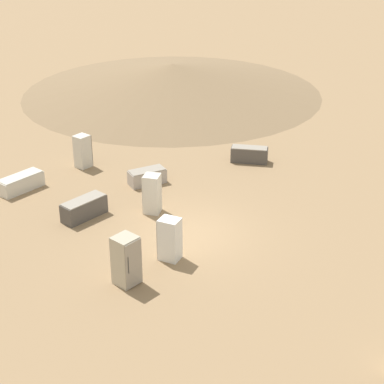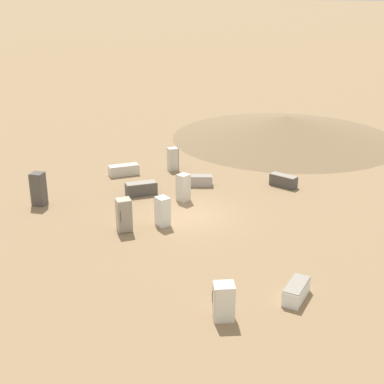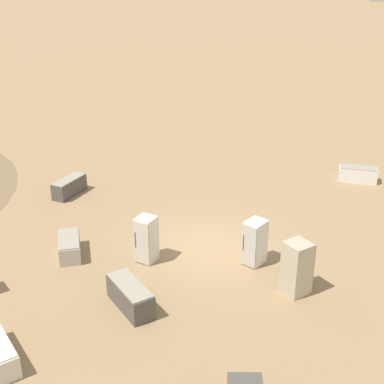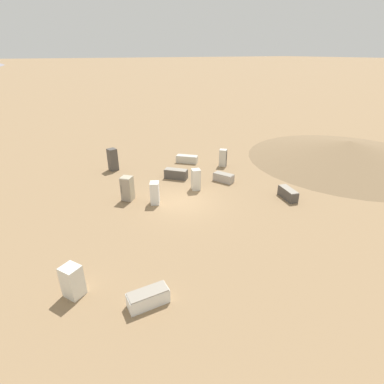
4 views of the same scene
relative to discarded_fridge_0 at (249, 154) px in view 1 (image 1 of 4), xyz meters
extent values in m
plane|color=#937551|center=(2.93, 6.51, -0.35)|extent=(1000.00, 1000.00, 0.00)
cone|color=#7F6647|center=(3.43, -10.73, 0.52)|extent=(17.86, 17.86, 1.75)
cube|color=#4C4742|center=(0.00, 0.00, -0.02)|extent=(1.73, 0.92, 0.67)
cube|color=gray|center=(0.00, 0.00, 0.34)|extent=(1.66, 0.88, 0.04)
cube|color=white|center=(3.61, 8.21, 0.40)|extent=(0.84, 0.79, 1.50)
cube|color=#BCB7AD|center=(3.92, 8.05, 0.40)|extent=(0.28, 0.50, 1.44)
cylinder|color=#2D2D2D|center=(3.86, 7.87, 0.47)|extent=(0.02, 0.02, 0.53)
cube|color=#4C4742|center=(6.85, 5.13, 0.00)|extent=(1.72, 1.75, 0.72)
cube|color=gray|center=(6.85, 5.13, 0.38)|extent=(1.65, 1.68, 0.04)
cube|color=#A89E93|center=(4.56, 2.17, -0.06)|extent=(1.68, 1.29, 0.59)
cube|color=gray|center=(4.56, 2.17, 0.26)|extent=(1.62, 1.24, 0.04)
cube|color=beige|center=(4.27, 4.78, 0.42)|extent=(0.71, 0.72, 1.55)
cube|color=beige|center=(4.57, 4.70, 0.42)|extent=(0.19, 0.56, 1.49)
cylinder|color=#2D2D2D|center=(4.54, 4.49, 0.50)|extent=(0.02, 0.02, 0.54)
cube|color=beige|center=(7.46, 0.32, 0.39)|extent=(0.82, 0.82, 1.49)
cube|color=#56514C|center=(7.25, 0.08, 0.39)|extent=(0.43, 0.38, 1.43)
cylinder|color=#2D2D2D|center=(7.08, 0.19, 0.46)|extent=(0.02, 0.02, 0.52)
cube|color=beige|center=(9.73, 2.65, -0.05)|extent=(1.79, 1.88, 0.62)
cube|color=beige|center=(9.73, 2.65, 0.28)|extent=(1.72, 1.80, 0.04)
cube|color=#B2A88E|center=(4.99, 9.60, 0.47)|extent=(0.97, 0.97, 1.65)
cube|color=gray|center=(4.74, 9.85, 0.47)|extent=(0.49, 0.52, 1.59)
cylinder|color=#2D2D2D|center=(4.88, 10.04, 0.55)|extent=(0.02, 0.02, 0.58)
camera|label=1|loc=(3.51, 26.73, 11.11)|focal=60.00mm
camera|label=2|loc=(-8.94, 29.40, 10.88)|focal=50.00mm
camera|label=3|loc=(18.66, 9.77, 8.77)|focal=50.00mm
camera|label=4|loc=(-12.98, 14.48, 8.75)|focal=28.00mm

